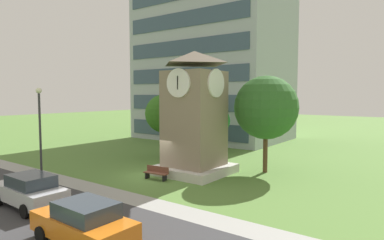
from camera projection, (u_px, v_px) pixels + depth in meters
The scene contains 12 objects.
ground_plane at pixel (152, 176), 23.35m from camera, with size 160.00×160.00×0.00m, color #567F38.
street_asphalt at pixel (28, 211), 16.27m from camera, with size 120.00×7.20×0.01m, color #38383A.
kerb_strip at pixel (101, 190), 19.80m from camera, with size 120.00×1.60×0.01m, color #9E9E99.
office_building at pixel (213, 28), 43.10m from camera, with size 18.25×12.38×28.80m.
clock_tower at pixel (194, 120), 23.86m from camera, with size 4.79×4.79×8.80m.
park_bench at pixel (156, 173), 22.33m from camera, with size 1.84×0.67×0.88m.
street_lamp at pixel (40, 125), 20.93m from camera, with size 0.36×0.36×6.14m.
tree_by_building at pixel (164, 114), 29.42m from camera, with size 3.44×3.44×5.76m.
tree_streetside at pixel (266, 108), 24.11m from camera, with size 4.64×4.64×7.10m.
tree_near_tower at pixel (215, 121), 32.75m from camera, with size 2.89×2.89×4.60m.
parked_car_silver at pixel (30, 190), 16.81m from camera, with size 4.60×2.12×1.69m.
parked_car_orange at pixel (84, 223), 12.56m from camera, with size 4.50×2.13×1.69m.
Camera 1 is at (15.91, -16.83, 5.68)m, focal length 31.05 mm.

